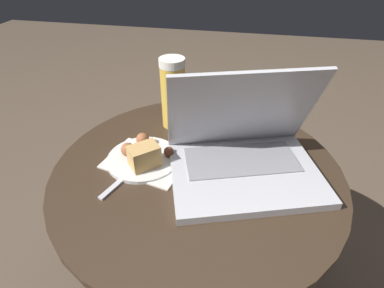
# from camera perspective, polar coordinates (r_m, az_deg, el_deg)

# --- Properties ---
(ground_plane) EXTENTS (6.00, 6.00, 0.00)m
(ground_plane) POSITION_cam_1_polar(r_m,az_deg,el_deg) (1.10, 0.69, -25.12)
(ground_plane) COLOR brown
(table) EXTENTS (0.67, 0.67, 0.51)m
(table) POSITION_cam_1_polar(r_m,az_deg,el_deg) (0.79, 0.89, -11.47)
(table) COLOR #9E9EA3
(table) RESTS_ON ground_plane
(napkin) EXTENTS (0.21, 0.17, 0.00)m
(napkin) POSITION_cam_1_polar(r_m,az_deg,el_deg) (0.72, -8.79, -3.33)
(napkin) COLOR silver
(napkin) RESTS_ON table
(laptop) EXTENTS (0.39, 0.33, 0.24)m
(laptop) POSITION_cam_1_polar(r_m,az_deg,el_deg) (0.67, 9.79, -1.52)
(laptop) COLOR silver
(laptop) RESTS_ON table
(beer_glass) EXTENTS (0.07, 0.07, 0.19)m
(beer_glass) POSITION_cam_1_polar(r_m,az_deg,el_deg) (0.81, -3.60, 9.60)
(beer_glass) COLOR gold
(beer_glass) RESTS_ON table
(snack_plate) EXTENTS (0.17, 0.17, 0.06)m
(snack_plate) POSITION_cam_1_polar(r_m,az_deg,el_deg) (0.71, -9.35, -2.28)
(snack_plate) COLOR silver
(snack_plate) RESTS_ON table
(fork) EXTENTS (0.08, 0.18, 0.00)m
(fork) POSITION_cam_1_polar(r_m,az_deg,el_deg) (0.70, -11.03, -4.81)
(fork) COLOR silver
(fork) RESTS_ON table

